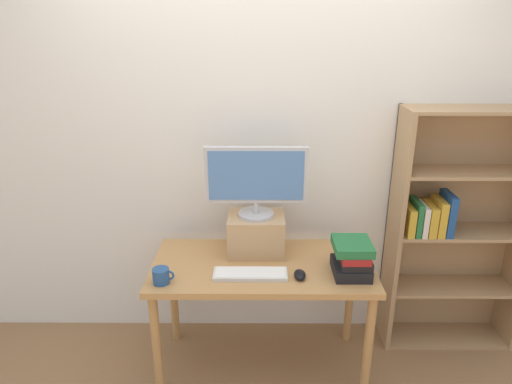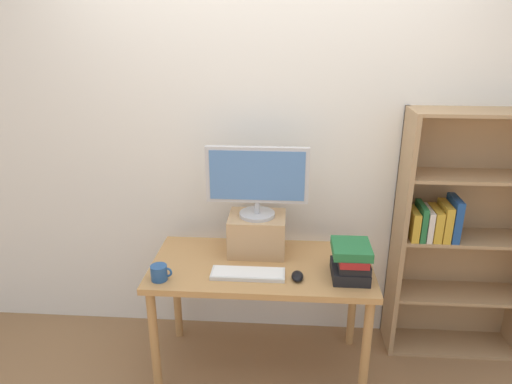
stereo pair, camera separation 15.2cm
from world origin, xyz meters
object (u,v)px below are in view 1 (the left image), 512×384
riser_box (256,234)px  coffee_mug (161,276)px  desk (262,277)px  bookshelf_unit (453,229)px  computer_mouse (300,275)px  book_stack (352,258)px  computer_monitor (256,179)px  keyboard (250,274)px

riser_box → coffee_mug: bearing=-143.9°
desk → bookshelf_unit: 1.25m
computer_mouse → bookshelf_unit: bearing=24.9°
book_stack → coffee_mug: size_ratio=2.23×
bookshelf_unit → coffee_mug: (-1.73, -0.52, -0.04)m
coffee_mug → computer_monitor: bearing=36.0°
keyboard → coffee_mug: 0.47m
riser_box → keyboard: (-0.03, -0.29, -0.10)m
bookshelf_unit → riser_box: bookshelf_unit is taller
riser_box → computer_mouse: (0.24, -0.31, -0.10)m
desk → computer_monitor: 0.57m
desk → riser_box: (-0.04, 0.15, 0.20)m
book_stack → coffee_mug: (-1.02, -0.10, -0.05)m
bookshelf_unit → keyboard: bookshelf_unit is taller
computer_monitor → computer_mouse: bearing=-52.1°
computer_mouse → coffee_mug: 0.74m
coffee_mug → riser_box: bearing=36.1°
desk → riser_box: bearing=103.1°
coffee_mug → computer_mouse: bearing=4.4°
riser_box → coffee_mug: riser_box is taller
riser_box → book_stack: (0.52, -0.26, -0.02)m
desk → computer_monitor: computer_monitor is taller
bookshelf_unit → book_stack: size_ratio=6.02×
bookshelf_unit → coffee_mug: 1.81m
keyboard → computer_mouse: (0.27, -0.02, 0.01)m
book_stack → coffee_mug: book_stack is taller
computer_mouse → book_stack: 0.30m
computer_monitor → keyboard: size_ratio=1.46×
book_stack → coffee_mug: 1.02m
computer_monitor → book_stack: bearing=-26.2°
computer_monitor → coffee_mug: (-0.50, -0.36, -0.41)m
desk → computer_mouse: computer_mouse is taller
keyboard → bookshelf_unit: bearing=19.5°
riser_box → book_stack: bearing=-26.3°
bookshelf_unit → riser_box: 1.24m
bookshelf_unit → computer_mouse: (-1.00, -0.46, -0.06)m
computer_mouse → book_stack: bearing=9.6°
riser_box → coffee_mug: (-0.50, -0.36, -0.07)m
computer_monitor → riser_box: bearing=90.0°
computer_mouse → coffee_mug: coffee_mug is taller
computer_monitor → keyboard: bearing=-96.0°
book_stack → coffee_mug: bearing=-174.1°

